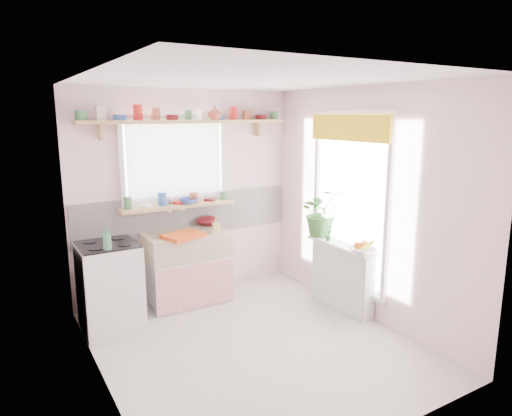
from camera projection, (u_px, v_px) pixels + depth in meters
room at (264, 188)px, 5.25m from camera, size 3.20×3.20×3.20m
sink_unit at (187, 267)px, 5.40m from camera, size 0.95×0.65×1.11m
cooker at (110, 286)px, 4.71m from camera, size 0.58×0.58×0.93m
radiator_ledge at (342, 275)px, 5.21m from camera, size 0.22×0.95×0.78m
windowsill at (179, 206)px, 5.41m from camera, size 1.40×0.22×0.04m
pine_shelf at (188, 122)px, 5.29m from camera, size 2.52×0.24×0.04m
shelf_crockery at (187, 115)px, 5.26m from camera, size 2.47×0.11×0.12m
sill_crockery at (177, 199)px, 5.39m from camera, size 1.35×0.11×0.12m
dish_tray at (184, 236)px, 5.10m from camera, size 0.50×0.42×0.04m
colander at (207, 220)px, 5.67m from camera, size 0.30×0.30×0.12m
jade_plant at (322, 212)px, 5.42m from camera, size 0.64×0.60×0.57m
fruit_bowl at (362, 251)px, 4.75m from camera, size 0.30×0.30×0.07m
herb_pot at (328, 233)px, 5.21m from camera, size 0.11×0.08×0.20m
soap_bottle_sink at (216, 226)px, 5.29m from camera, size 0.09×0.09×0.17m
sill_cup at (171, 200)px, 5.41m from camera, size 0.14×0.14×0.09m
sill_bowl at (189, 201)px, 5.41m from camera, size 0.26×0.26×0.07m
shelf_vase at (215, 113)px, 5.37m from camera, size 0.18×0.18×0.17m
cooker_bottle at (107, 239)px, 4.39m from camera, size 0.11×0.11×0.22m
fruit at (363, 245)px, 4.75m from camera, size 0.20×0.14×0.10m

